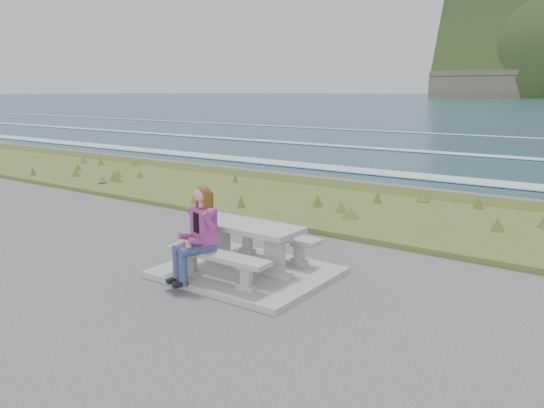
# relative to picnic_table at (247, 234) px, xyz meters

# --- Properties ---
(concrete_slab) EXTENTS (2.60, 2.10, 0.10)m
(concrete_slab) POSITION_rel_picnic_table_xyz_m (-0.00, 0.00, -0.63)
(concrete_slab) COLOR gray
(concrete_slab) RESTS_ON ground
(picnic_table) EXTENTS (1.80, 0.75, 0.75)m
(picnic_table) POSITION_rel_picnic_table_xyz_m (0.00, 0.00, 0.00)
(picnic_table) COLOR gray
(picnic_table) RESTS_ON concrete_slab
(bench_landward) EXTENTS (1.80, 0.35, 0.45)m
(bench_landward) POSITION_rel_picnic_table_xyz_m (0.00, -0.70, -0.23)
(bench_landward) COLOR gray
(bench_landward) RESTS_ON concrete_slab
(bench_seaward) EXTENTS (1.80, 0.35, 0.45)m
(bench_seaward) POSITION_rel_picnic_table_xyz_m (0.00, 0.70, -0.23)
(bench_seaward) COLOR gray
(bench_seaward) RESTS_ON concrete_slab
(grass_verge) EXTENTS (160.00, 4.50, 0.22)m
(grass_verge) POSITION_rel_picnic_table_xyz_m (-0.00, 5.00, -0.68)
(grass_verge) COLOR #3B511E
(grass_verge) RESTS_ON ground
(shore_drop) EXTENTS (160.00, 0.80, 2.20)m
(shore_drop) POSITION_rel_picnic_table_xyz_m (-0.00, 7.90, -0.68)
(shore_drop) COLOR brown
(shore_drop) RESTS_ON ground
(ocean) EXTENTS (1600.00, 1600.00, 0.09)m
(ocean) POSITION_rel_picnic_table_xyz_m (-0.00, 25.09, -2.42)
(ocean) COLOR #1A3C4C
(ocean) RESTS_ON ground
(seated_woman) EXTENTS (0.59, 0.80, 1.43)m
(seated_woman) POSITION_rel_picnic_table_xyz_m (-0.32, -0.83, -0.06)
(seated_woman) COLOR navy
(seated_woman) RESTS_ON concrete_slab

